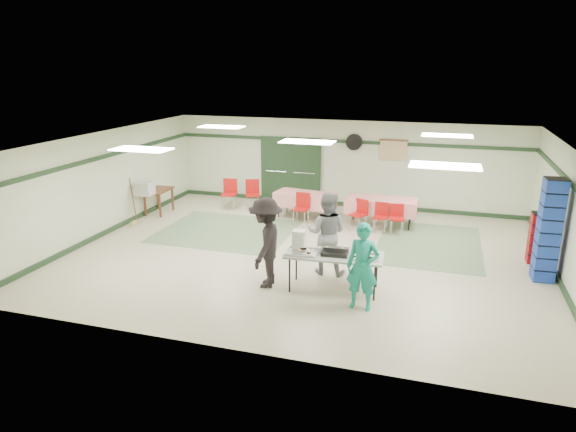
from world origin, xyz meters
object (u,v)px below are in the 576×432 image
(serving_table, at_px, (334,256))
(chair_d, at_px, (302,205))
(office_printer, at_px, (144,188))
(chair_loose_b, at_px, (230,191))
(chair_a, at_px, (381,214))
(crate_stack_blue_a, at_px, (549,231))
(volunteer_grey, at_px, (327,233))
(chair_c, at_px, (397,215))
(broom, at_px, (133,201))
(chair_loose_a, at_px, (253,191))
(volunteer_teal, at_px, (363,267))
(crate_stack_blue_b, at_px, (547,232))
(volunteer_dark, at_px, (266,243))
(dining_table_a, at_px, (381,205))
(dining_table_b, at_px, (305,199))
(chair_b, at_px, (360,211))
(printer_table, at_px, (158,192))
(crate_stack_red, at_px, (538,238))

(serving_table, relative_size, chair_d, 2.22)
(office_printer, bearing_deg, chair_loose_b, 41.08)
(chair_a, bearing_deg, crate_stack_blue_a, -28.88)
(volunteer_grey, distance_m, chair_c, 3.46)
(chair_a, xyz_separation_m, broom, (-6.71, -1.42, 0.21))
(volunteer_grey, xyz_separation_m, chair_d, (-1.44, 3.23, -0.35))
(broom, bearing_deg, chair_loose_a, 43.26)
(volunteer_teal, height_order, volunteer_grey, volunteer_grey)
(serving_table, xyz_separation_m, crate_stack_blue_b, (4.10, 1.95, 0.28))
(chair_c, distance_m, office_printer, 7.13)
(office_printer, bearing_deg, volunteer_teal, -31.90)
(chair_c, bearing_deg, crate_stack_blue_a, -45.42)
(volunteer_dark, relative_size, dining_table_a, 0.95)
(chair_d, distance_m, crate_stack_blue_b, 6.27)
(chair_loose_b, xyz_separation_m, office_printer, (-1.85, -1.81, 0.36))
(volunteer_dark, relative_size, dining_table_b, 1.02)
(chair_b, relative_size, chair_c, 1.07)
(volunteer_dark, bearing_deg, chair_loose_b, -155.16)
(office_printer, bearing_deg, printer_table, 86.65)
(dining_table_a, bearing_deg, office_printer, -168.05)
(chair_loose_a, bearing_deg, office_printer, -163.46)
(chair_b, bearing_deg, volunteer_teal, -55.25)
(crate_stack_blue_b, bearing_deg, chair_loose_a, 157.86)
(chair_d, relative_size, crate_stack_blue_a, 0.41)
(crate_stack_blue_a, xyz_separation_m, broom, (-10.38, 0.87, -0.40))
(chair_d, xyz_separation_m, crate_stack_blue_a, (5.88, -2.30, 0.55))
(dining_table_a, relative_size, crate_stack_red, 1.66)
(serving_table, xyz_separation_m, chair_b, (-0.15, 4.05, -0.21))
(crate_stack_blue_b, bearing_deg, dining_table_b, 155.79)
(serving_table, xyz_separation_m, office_printer, (-6.20, 3.10, 0.22))
(dining_table_a, distance_m, chair_d, 2.21)
(dining_table_a, height_order, chair_b, chair_b)
(volunteer_grey, bearing_deg, printer_table, -28.59)
(chair_a, relative_size, printer_table, 0.81)
(chair_a, height_order, crate_stack_red, crate_stack_red)
(crate_stack_red, bearing_deg, volunteer_grey, -156.23)
(chair_a, height_order, chair_loose_a, chair_loose_a)
(chair_d, bearing_deg, volunteer_teal, -59.07)
(volunteer_grey, bearing_deg, chair_d, -67.43)
(chair_loose_a, relative_size, crate_stack_red, 0.78)
(serving_table, relative_size, volunteer_grey, 1.10)
(volunteer_grey, relative_size, broom, 1.34)
(crate_stack_blue_b, distance_m, broom, 10.41)
(dining_table_b, bearing_deg, crate_stack_blue_a, -17.29)
(chair_a, relative_size, chair_c, 1.01)
(chair_loose_a, bearing_deg, volunteer_dark, -88.28)
(printer_table, bearing_deg, volunteer_dark, -41.26)
(chair_a, relative_size, chair_b, 0.95)
(volunteer_grey, relative_size, dining_table_a, 0.92)
(chair_d, relative_size, broom, 0.66)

